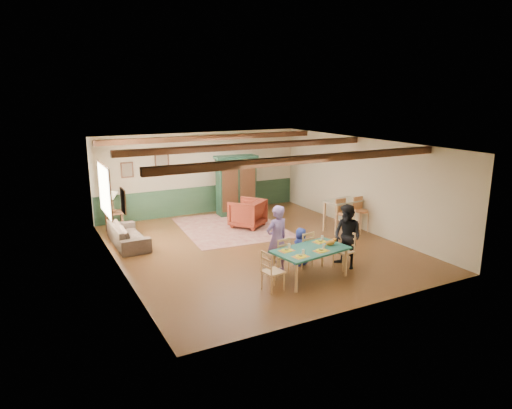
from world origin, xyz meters
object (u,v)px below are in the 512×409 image
person_woman (347,237)px  table_lamp (113,202)px  end_table (114,222)px  cat (330,242)px  armoire (236,185)px  dining_chair_far_left (279,255)px  sofa (128,235)px  counter_table (342,215)px  armchair (247,213)px  dining_table (310,264)px  dining_chair_end_left (273,271)px  dining_chair_far_right (303,249)px  dining_chair_end_right (344,250)px  person_man (277,239)px  bar_stool_left (344,218)px  person_child (301,247)px  bar_stool_right (361,215)px

person_woman → table_lamp: person_woman is taller
end_table → cat: bearing=-56.4°
armoire → end_table: size_ratio=3.11×
dining_chair_far_left → sofa: (-2.54, 3.56, -0.14)m
armoire → counter_table: (1.95, -3.13, -0.52)m
armchair → dining_table: bearing=46.5°
dining_chair_end_left → cat: size_ratio=2.64×
cat → counter_table: 3.50m
dining_chair_far_right → armoire: 5.07m
dining_chair_end_right → person_man: (-1.49, 0.50, 0.35)m
cat → counter_table: (2.36, 2.57, -0.30)m
dining_table → table_lamp: bearing=119.8°
person_man → bar_stool_left: bearing=-162.8°
person_child → end_table: person_child is taller
dining_chair_end_right → end_table: bearing=-150.4°
dining_chair_end_left → dining_chair_end_right: bearing=-90.0°
dining_chair_end_right → counter_table: counter_table is taller
dining_chair_far_right → sofa: 4.75m
dining_chair_far_right → counter_table: 3.20m
person_man → bar_stool_right: (3.70, 1.49, -0.26)m
person_woman → person_child: bearing=-133.3°
dining_table → dining_chair_far_right: bearing=69.5°
dining_table → bar_stool_left: 3.36m
dining_chair_end_left → counter_table: size_ratio=0.78×
armoire → bar_stool_left: bearing=-60.8°
end_table → table_lamp: (0.00, 0.00, 0.60)m
person_child → table_lamp: table_lamp is taller
dining_table → sofa: (-2.99, 4.15, -0.05)m
cat → table_lamp: 6.51m
sofa → end_table: size_ratio=3.07×
counter_table → dining_chair_far_right: bearing=-144.4°
counter_table → bar_stool_right: 0.55m
dining_chair_far_right → armoire: armoire is taller
dining_chair_end_right → bar_stool_right: size_ratio=0.83×
dining_table → counter_table: counter_table is taller
person_child → armchair: bearing=-104.0°
dining_chair_far_left → cat: 1.18m
person_man → armchair: person_man is taller
cat → bar_stool_right: bar_stool_right is taller
bar_stool_right → end_table: bearing=148.2°
end_table → counter_table: counter_table is taller
cat → armoire: size_ratio=0.17×
dining_chair_far_left → dining_chair_far_right: size_ratio=1.00×
dining_chair_end_left → person_child: (1.27, 0.92, 0.02)m
dining_chair_end_right → bar_stool_right: bearing=123.4°
person_woman → cat: bearing=-81.9°
dining_chair_far_left → person_child: size_ratio=0.95×
table_lamp → counter_table: table_lamp is taller
armchair → end_table: bearing=-54.2°
dining_chair_far_right → sofa: size_ratio=0.44×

